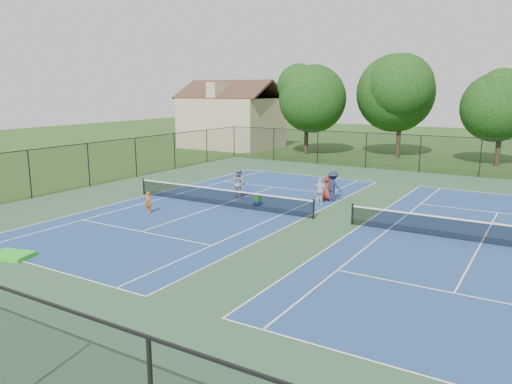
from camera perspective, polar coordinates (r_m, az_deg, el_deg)
The scene contains 17 objects.
ground at distance 25.71m, azimuth 8.71°, elevation -3.37°, with size 140.00×140.00×0.00m, color #234716.
court_pad at distance 25.71m, azimuth 8.71°, elevation -3.37°, with size 36.00×36.00×0.01m, color #335A37.
tennis_court_left at distance 28.99m, azimuth -4.15°, elevation -1.35°, with size 12.00×23.83×1.07m.
tennis_court_right at distance 24.02m, azimuth 24.36°, elevation -5.14°, with size 12.00×23.83×1.07m.
perimeter_fence at distance 25.35m, azimuth 8.82°, elevation 0.13°, with size 36.08×36.08×3.02m.
tree_back_a at distance 52.07m, azimuth 5.86°, elevation 10.98°, with size 6.80×6.80×9.15m.
tree_back_b at distance 50.80m, azimuth 16.26°, elevation 11.20°, with size 7.60×7.60×10.03m.
tree_back_c at distance 48.21m, azimuth 26.35°, elevation 9.13°, with size 6.00×6.00×8.40m.
clapboard_house at distance 58.02m, azimuth -2.81°, elevation 8.18°, with size 10.80×8.10×7.65m.
child_player at distance 27.65m, azimuth -12.21°, elevation -1.19°, with size 0.43×0.28×1.17m, color #E6540F.
instructor at distance 30.86m, azimuth -1.94°, elevation 1.00°, with size 0.88×0.68×1.81m, color gray.
bystander_a at distance 29.33m, azimuth 7.35°, elevation 0.11°, with size 0.92×0.38×1.57m, color silver.
bystander_b at distance 30.24m, azimuth 8.77°, elevation 0.66°, with size 1.18×0.68×1.83m, color #1C233E.
bystander_c at distance 30.41m, azimuth 8.13°, elevation 0.44°, with size 0.74×0.48×1.51m, color maroon.
ball_crate at distance 28.85m, azimuth 0.14°, elevation -1.31°, with size 0.36×0.32×0.27m, color navy.
ball_hopper at distance 28.77m, azimuth 0.14°, elevation -0.66°, with size 0.34×0.28×0.40m, color green.
green_tarp at distance 22.38m, azimuth -26.16°, elevation -6.50°, with size 1.59×1.06×0.17m, color green.
Camera 1 is at (9.41, -23.00, 6.62)m, focal length 35.00 mm.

